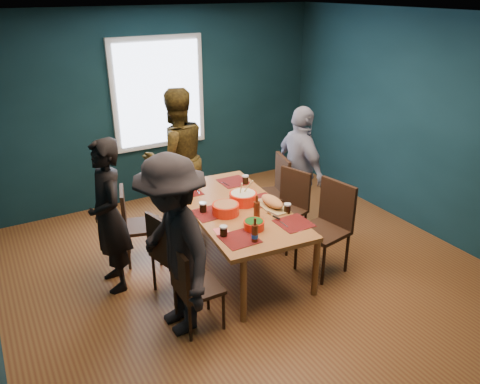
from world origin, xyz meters
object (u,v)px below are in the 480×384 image
object	(u,v)px
bowl_dumpling	(243,198)
person_right	(300,170)
chair_left_far	(134,220)
person_far_left	(109,216)
person_back	(176,158)
chair_right_near	(330,220)
bowl_salad	(226,209)
chair_right_far	(274,188)
cutting_board	(272,203)
person_near_left	(174,247)
chair_left_near	(190,282)
chair_left_mid	(169,249)
dining_table	(236,213)
chair_right_mid	(290,202)
bowl_herbs	(254,225)

from	to	relation	value
bowl_dumpling	person_right	bearing A→B (deg)	17.72
chair_left_far	person_far_left	distance (m)	0.57
person_back	chair_right_near	bearing A→B (deg)	117.13
chair_left_far	bowl_salad	world-z (taller)	chair_left_far
chair_right_far	cutting_board	xyz separation A→B (m)	(-0.52, -0.73, 0.22)
person_far_left	person_near_left	size ratio (longest dim) A/B	0.95
bowl_salad	bowl_dumpling	world-z (taller)	bowl_dumpling
person_far_left	person_right	size ratio (longest dim) A/B	1.00
chair_right_far	chair_left_near	bearing A→B (deg)	-129.96
bowl_salad	cutting_board	world-z (taller)	cutting_board
cutting_board	person_far_left	bearing A→B (deg)	166.00
chair_left_mid	person_back	xyz separation A→B (m)	(0.73, 1.50, 0.37)
dining_table	person_near_left	world-z (taller)	person_near_left
chair_left_mid	chair_right_mid	size ratio (longest dim) A/B	0.98
bowl_herbs	chair_right_mid	bearing A→B (deg)	35.71
chair_left_mid	chair_right_far	size ratio (longest dim) A/B	0.93
chair_right_near	bowl_salad	distance (m)	1.15
chair_left_near	chair_right_near	distance (m)	1.76
person_back	cutting_board	xyz separation A→B (m)	(0.46, -1.55, -0.11)
chair_right_far	cutting_board	bearing A→B (deg)	-111.34
chair_right_far	bowl_herbs	size ratio (longest dim) A/B	4.76
dining_table	cutting_board	xyz separation A→B (m)	(0.33, -0.20, 0.12)
chair_left_mid	bowl_dumpling	distance (m)	1.02
person_back	person_near_left	bearing A→B (deg)	66.25
bowl_herbs	person_far_left	bearing A→B (deg)	145.61
chair_right_far	bowl_dumpling	size ratio (longest dim) A/B	3.22
chair_right_near	person_far_left	xyz separation A→B (m)	(-2.16, 0.86, 0.22)
dining_table	chair_right_mid	world-z (taller)	chair_right_mid
chair_left_far	person_right	distance (m)	2.12
bowl_dumpling	chair_left_far	bearing A→B (deg)	150.09
person_far_left	bowl_herbs	size ratio (longest dim) A/B	7.84
person_right	person_back	bearing A→B (deg)	55.14
bowl_dumpling	cutting_board	bearing A→B (deg)	-48.03
cutting_board	chair_right_mid	bearing A→B (deg)	37.75
chair_right_mid	chair_right_near	size ratio (longest dim) A/B	0.92
chair_left_mid	person_near_left	xyz separation A→B (m)	(-0.13, -0.48, 0.32)
chair_left_mid	chair_right_mid	distance (m)	1.69
dining_table	person_far_left	world-z (taller)	person_far_left
chair_right_near	bowl_salad	size ratio (longest dim) A/B	3.60
chair_left_near	bowl_dumpling	size ratio (longest dim) A/B	2.82
chair_left_near	person_right	distance (m)	2.32
chair_left_near	person_near_left	size ratio (longest dim) A/B	0.51
chair_right_mid	person_right	world-z (taller)	person_right
chair_left_near	chair_right_far	distance (m)	2.15
person_right	bowl_dumpling	size ratio (longest dim) A/B	5.32
chair_right_near	bowl_salad	bearing A→B (deg)	145.84
person_far_left	cutting_board	size ratio (longest dim) A/B	2.95
chair_left_mid	chair_right_mid	world-z (taller)	chair_right_mid
chair_right_far	person_back	size ratio (longest dim) A/B	0.55
chair_right_far	person_far_left	distance (m)	2.18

